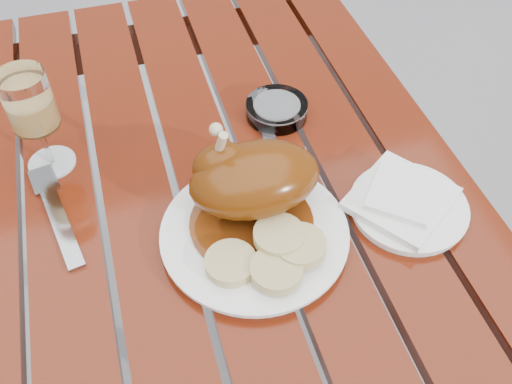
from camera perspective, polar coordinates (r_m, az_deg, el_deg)
The scene contains 10 objects.
table at distance 1.19m, azimuth -3.13°, elevation -12.00°, with size 0.80×1.20×0.75m, color maroon.
dinner_plate at distance 0.82m, azimuth -0.15°, elevation -4.29°, with size 0.27×0.27×0.02m, color white.
roast_duck at distance 0.81m, azimuth -0.62°, elevation 1.30°, with size 0.20×0.19×0.14m.
bread_dumplings at distance 0.78m, azimuth 1.58°, elevation -6.16°, with size 0.17×0.12×0.03m.
wine_glass at distance 0.93m, azimuth -21.07°, elevation 6.50°, with size 0.08×0.08×0.18m, color #F9CA71.
side_plate at distance 0.89m, azimuth 15.00°, elevation -1.50°, with size 0.18×0.18×0.01m, color white.
napkin at distance 0.88m, azimuth 14.31°, elevation -0.61°, with size 0.14×0.13×0.01m, color white.
ashtray at distance 1.01m, azimuth 2.08°, elevation 8.25°, with size 0.11×0.11×0.03m, color #B2B7BC.
fork at distance 0.90m, azimuth -19.12°, elevation -2.57°, with size 0.02×0.20×0.01m, color gray.
knife at distance 0.94m, azimuth 1.70°, elevation 3.85°, with size 0.02×0.23×0.01m, color gray.
Camera 1 is at (-0.10, -0.58, 1.42)m, focal length 40.00 mm.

